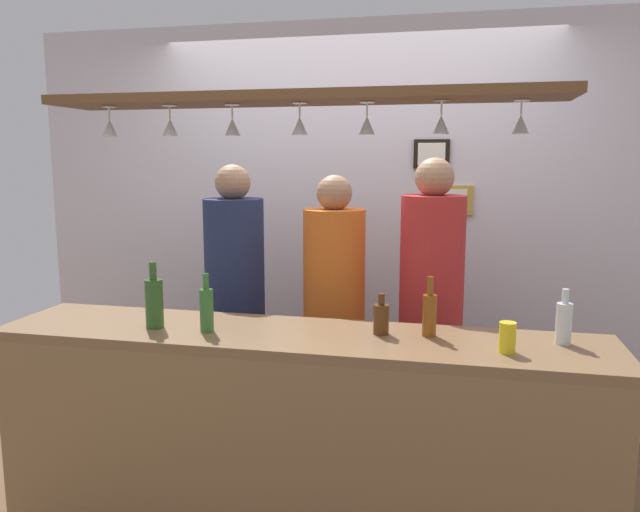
% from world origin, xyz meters
% --- Properties ---
extents(ground_plane, '(8.00, 8.00, 0.00)m').
position_xyz_m(ground_plane, '(0.00, 0.00, 0.00)').
color(ground_plane, brown).
extents(back_wall, '(4.40, 0.06, 2.60)m').
position_xyz_m(back_wall, '(0.00, 1.10, 1.30)').
color(back_wall, silver).
rests_on(back_wall, ground_plane).
extents(bar_counter, '(2.70, 0.55, 0.98)m').
position_xyz_m(bar_counter, '(0.00, -0.50, 0.67)').
color(bar_counter, brown).
rests_on(bar_counter, ground_plane).
extents(overhead_glass_rack, '(2.20, 0.36, 0.04)m').
position_xyz_m(overhead_glass_rack, '(0.00, -0.30, 1.99)').
color(overhead_glass_rack, brown).
extents(hanging_wineglass_far_left, '(0.07, 0.07, 0.13)m').
position_xyz_m(hanging_wineglass_far_left, '(-0.86, -0.34, 1.87)').
color(hanging_wineglass_far_left, silver).
rests_on(hanging_wineglass_far_left, overhead_glass_rack).
extents(hanging_wineglass_left, '(0.07, 0.07, 0.13)m').
position_xyz_m(hanging_wineglass_left, '(-0.57, -0.34, 1.87)').
color(hanging_wineglass_left, silver).
rests_on(hanging_wineglass_left, overhead_glass_rack).
extents(hanging_wineglass_center_left, '(0.07, 0.07, 0.13)m').
position_xyz_m(hanging_wineglass_center_left, '(-0.29, -0.32, 1.87)').
color(hanging_wineglass_center_left, silver).
rests_on(hanging_wineglass_center_left, overhead_glass_rack).
extents(hanging_wineglass_center, '(0.07, 0.07, 0.13)m').
position_xyz_m(hanging_wineglass_center, '(0.01, -0.33, 1.87)').
color(hanging_wineglass_center, silver).
rests_on(hanging_wineglass_center, overhead_glass_rack).
extents(hanging_wineglass_center_right, '(0.07, 0.07, 0.13)m').
position_xyz_m(hanging_wineglass_center_right, '(0.29, -0.30, 1.87)').
color(hanging_wineglass_center_right, silver).
rests_on(hanging_wineglass_center_right, overhead_glass_rack).
extents(hanging_wineglass_right, '(0.07, 0.07, 0.13)m').
position_xyz_m(hanging_wineglass_right, '(0.59, -0.30, 1.87)').
color(hanging_wineglass_right, silver).
rests_on(hanging_wineglass_right, overhead_glass_rack).
extents(hanging_wineglass_far_right, '(0.07, 0.07, 0.13)m').
position_xyz_m(hanging_wineglass_far_right, '(0.90, -0.25, 1.87)').
color(hanging_wineglass_far_right, silver).
rests_on(hanging_wineglass_far_right, overhead_glass_rack).
extents(person_left_navy_shirt, '(0.34, 0.34, 1.70)m').
position_xyz_m(person_left_navy_shirt, '(-0.57, 0.39, 1.03)').
color(person_left_navy_shirt, '#2D334C').
rests_on(person_left_navy_shirt, ground_plane).
extents(person_middle_orange_shirt, '(0.34, 0.34, 1.65)m').
position_xyz_m(person_middle_orange_shirt, '(0.01, 0.39, 0.99)').
color(person_middle_orange_shirt, '#2D334C').
rests_on(person_middle_orange_shirt, ground_plane).
extents(person_right_red_shirt, '(0.34, 0.34, 1.74)m').
position_xyz_m(person_right_red_shirt, '(0.54, 0.39, 1.05)').
color(person_right_red_shirt, '#2D334C').
rests_on(person_right_red_shirt, ground_plane).
extents(bottle_beer_green_import, '(0.06, 0.06, 0.26)m').
position_xyz_m(bottle_beer_green_import, '(-0.39, -0.42, 1.09)').
color(bottle_beer_green_import, '#336B2D').
rests_on(bottle_beer_green_import, bar_counter).
extents(bottle_soda_clear, '(0.06, 0.06, 0.23)m').
position_xyz_m(bottle_soda_clear, '(1.11, -0.26, 1.07)').
color(bottle_soda_clear, silver).
rests_on(bottle_soda_clear, bar_counter).
extents(bottle_beer_amber_tall, '(0.06, 0.06, 0.26)m').
position_xyz_m(bottle_beer_amber_tall, '(0.56, -0.27, 1.08)').
color(bottle_beer_amber_tall, brown).
rests_on(bottle_beer_amber_tall, bar_counter).
extents(bottle_beer_brown_stubby, '(0.07, 0.07, 0.18)m').
position_xyz_m(bottle_beer_brown_stubby, '(0.36, -0.29, 1.05)').
color(bottle_beer_brown_stubby, '#512D14').
rests_on(bottle_beer_brown_stubby, bar_counter).
extents(bottle_champagne_green, '(0.08, 0.08, 0.30)m').
position_xyz_m(bottle_champagne_green, '(-0.65, -0.41, 1.10)').
color(bottle_champagne_green, '#2D5623').
rests_on(bottle_champagne_green, bar_counter).
extents(drink_can, '(0.07, 0.07, 0.12)m').
position_xyz_m(drink_can, '(0.87, -0.43, 1.04)').
color(drink_can, yellow).
rests_on(drink_can, bar_counter).
extents(picture_frame_upper_small, '(0.22, 0.02, 0.18)m').
position_xyz_m(picture_frame_upper_small, '(0.49, 1.06, 1.76)').
color(picture_frame_upper_small, black).
rests_on(picture_frame_upper_small, back_wall).
extents(picture_frame_lower_pair, '(0.30, 0.02, 0.18)m').
position_xyz_m(picture_frame_lower_pair, '(0.60, 1.06, 1.48)').
color(picture_frame_lower_pair, '#B29338').
rests_on(picture_frame_lower_pair, back_wall).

